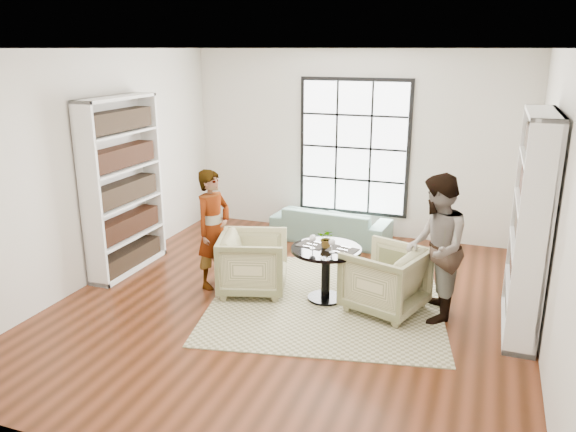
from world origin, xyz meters
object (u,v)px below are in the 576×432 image
at_px(armchair_left, 253,263).
at_px(flower_centerpiece, 327,238).
at_px(sofa, 331,224).
at_px(wine_glass_left, 313,239).
at_px(wine_glass_right, 332,243).
at_px(person_right, 436,248).
at_px(person_left, 213,229).
at_px(armchair_right, 385,279).
at_px(pedestal_table, 326,262).

distance_m(armchair_left, flower_centerpiece, 1.03).
xyz_separation_m(sofa, wine_glass_left, (0.41, -2.28, 0.54)).
bearing_deg(sofa, wine_glass_right, 109.90).
xyz_separation_m(armchair_left, person_right, (2.22, 0.04, 0.46)).
distance_m(armchair_left, person_left, 0.67).
bearing_deg(wine_glass_right, sofa, 105.77).
relative_size(armchair_right, wine_glass_left, 4.75).
bearing_deg(armchair_left, armchair_right, -105.27).
xyz_separation_m(armchair_right, flower_centerpiece, (-0.73, 0.04, 0.41)).
bearing_deg(sofa, flower_centerpiece, 108.36).
height_order(armchair_left, person_right, person_right).
bearing_deg(person_left, armchair_right, -74.38).
bearing_deg(armchair_left, flower_centerpiece, -101.84).
distance_m(pedestal_table, person_left, 1.52).
bearing_deg(wine_glass_right, person_right, 5.47).
relative_size(person_left, flower_centerpiece, 6.66).
distance_m(sofa, flower_centerpiece, 2.30).
xyz_separation_m(pedestal_table, wine_glass_right, (0.10, -0.13, 0.31)).
xyz_separation_m(pedestal_table, wine_glass_left, (-0.15, -0.09, 0.32)).
relative_size(pedestal_table, armchair_right, 1.00).
height_order(sofa, wine_glass_right, wine_glass_right).
bearing_deg(sofa, pedestal_table, 108.23).
bearing_deg(wine_glass_left, person_left, 178.65).
height_order(person_left, flower_centerpiece, person_left).
relative_size(person_left, wine_glass_right, 9.00).
distance_m(person_right, wine_glass_right, 1.18).
xyz_separation_m(armchair_left, armchair_right, (1.67, 0.04, 0.00)).
bearing_deg(flower_centerpiece, pedestal_table, -88.69).
height_order(armchair_left, flower_centerpiece, flower_centerpiece).
xyz_separation_m(wine_glass_right, flower_centerpiece, (-0.11, 0.15, -0.01)).
bearing_deg(armchair_right, person_right, 108.55).
height_order(person_left, wine_glass_left, person_left).
xyz_separation_m(armchair_left, wine_glass_right, (1.05, -0.07, 0.42)).
relative_size(pedestal_table, armchair_left, 1.01).
relative_size(sofa, wine_glass_left, 10.42).
relative_size(armchair_left, wine_glass_right, 4.91).
bearing_deg(wine_glass_left, person_right, 2.87).
height_order(pedestal_table, person_left, person_left).
bearing_deg(wine_glass_left, wine_glass_right, -9.29).
xyz_separation_m(pedestal_table, person_left, (-1.49, -0.06, 0.28)).
bearing_deg(sofa, person_left, 71.48).
height_order(sofa, person_right, person_right).
bearing_deg(flower_centerpiece, person_right, -1.75).
bearing_deg(wine_glass_right, pedestal_table, 129.09).
xyz_separation_m(armchair_right, person_right, (0.55, 0.00, 0.46)).
bearing_deg(armchair_left, sofa, -26.45).
bearing_deg(flower_centerpiece, armchair_right, -3.07).
distance_m(person_left, flower_centerpiece, 1.49).
bearing_deg(sofa, wine_glass_left, 104.20).
bearing_deg(wine_glass_left, flower_centerpiece, 37.26).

